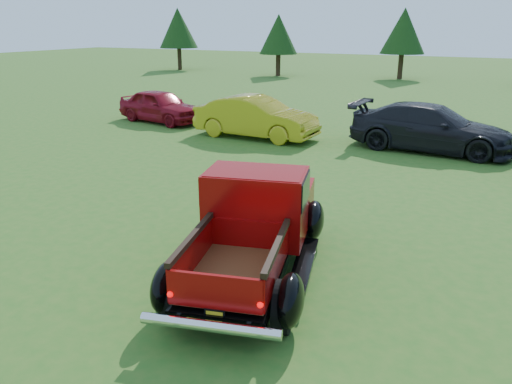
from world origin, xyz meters
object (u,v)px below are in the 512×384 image
tree_west (279,34)px  show_car_grey (431,128)px  pickup_truck (256,221)px  tree_mid_left (404,31)px  tree_far_west (178,28)px  show_car_yellow (256,117)px  show_car_red (161,106)px

tree_west → show_car_grey: (14.39, -19.89, -2.37)m
tree_west → pickup_truck: (13.03, -29.68, -2.31)m
tree_west → pickup_truck: size_ratio=0.96×
tree_west → tree_mid_left: 9.22m
tree_mid_left → pickup_truck: bearing=-82.8°
show_car_grey → tree_far_west: bearing=52.8°
tree_mid_left → tree_west: bearing=-167.5°
tree_far_west → tree_west: bearing=-5.7°
pickup_truck → show_car_yellow: (-4.53, 8.97, -0.06)m
show_car_red → show_car_yellow: show_car_yellow is taller
show_car_yellow → tree_far_west: bearing=42.4°
tree_far_west → show_car_yellow: bearing=-49.6°
show_car_grey → tree_mid_left: bearing=17.2°
tree_far_west → show_car_yellow: (18.50, -21.71, -2.78)m
tree_mid_left → show_car_red: tree_mid_left is taller
tree_mid_left → pickup_truck: size_ratio=1.04×
show_car_grey → show_car_red: bearing=93.0°
pickup_truck → show_car_grey: (1.36, 9.79, -0.06)m
pickup_truck → show_car_red: bearing=119.4°
tree_west → tree_mid_left: size_ratio=0.92×
tree_far_west → pickup_truck: tree_far_west is taller
pickup_truck → show_car_yellow: size_ratio=1.07×
tree_west → show_car_grey: tree_west is taller
tree_far_west → show_car_grey: bearing=-40.6°
tree_mid_left → show_car_yellow: (-0.50, -22.71, -2.65)m
tree_far_west → tree_mid_left: (19.00, 1.00, -0.14)m
show_car_red → show_car_yellow: 4.96m
tree_mid_left → show_car_yellow: 22.87m
tree_far_west → pickup_truck: size_ratio=1.09×
tree_mid_left → show_car_red: (-5.38, -21.82, -2.72)m
tree_west → tree_mid_left: bearing=12.5°
show_car_red → show_car_grey: (10.76, -0.07, 0.07)m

